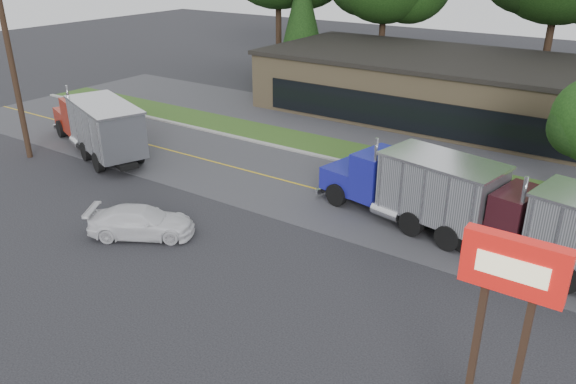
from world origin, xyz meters
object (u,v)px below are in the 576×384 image
at_px(dump_truck_blue, 416,186).
at_px(rally_car, 142,222).
at_px(utility_pole, 13,71).
at_px(dump_truck_maroon, 568,231).
at_px(dump_truck_red, 98,124).

relative_size(dump_truck_blue, rally_car, 1.95).
height_order(utility_pole, dump_truck_blue, utility_pole).
bearing_deg(rally_car, dump_truck_maroon, -97.86).
bearing_deg(dump_truck_maroon, utility_pole, 18.58).
distance_m(dump_truck_red, dump_truck_maroon, 25.56).
relative_size(utility_pole, rally_car, 2.22).
xyz_separation_m(dump_truck_blue, rally_car, (-9.17, -7.79, -1.15)).
xyz_separation_m(dump_truck_red, rally_car, (10.04, -5.89, -1.16)).
relative_size(dump_truck_red, dump_truck_maroon, 1.31).
distance_m(utility_pole, rally_car, 14.06).
height_order(utility_pole, rally_car, utility_pole).
bearing_deg(utility_pole, dump_truck_maroon, 7.76).
bearing_deg(dump_truck_maroon, dump_truck_blue, 2.68).
relative_size(dump_truck_maroon, rally_car, 1.82).
xyz_separation_m(dump_truck_red, dump_truck_maroon, (25.54, 0.99, -0.01)).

